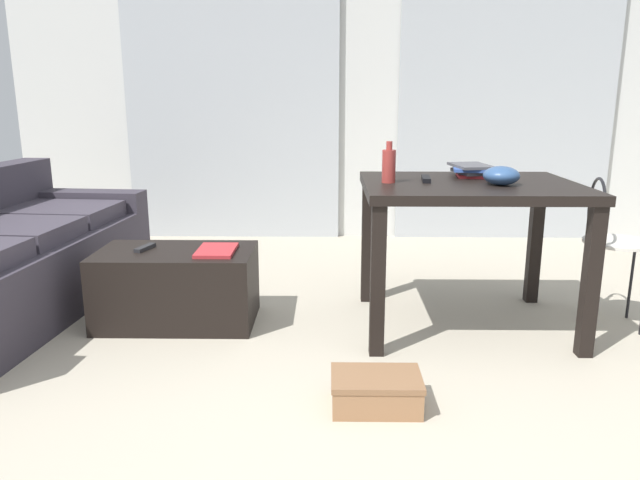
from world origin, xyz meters
TOP-DOWN VIEW (x-y plane):
  - ground_plane at (0.00, 1.36)m, footprint 8.43×8.43m
  - wall_back at (0.00, 3.51)m, footprint 6.14×0.10m
  - curtains at (0.00, 3.43)m, footprint 4.20×0.03m
  - coffee_table at (-1.18, 1.32)m, footprint 0.86×0.50m
  - craft_table at (0.40, 1.30)m, footprint 1.12×0.90m
  - wire_chair at (1.17, 1.33)m, footprint 0.36×0.38m
  - bottle_near at (-0.03, 1.28)m, footprint 0.07×0.07m
  - bowl at (0.54, 1.20)m, footprint 0.18×0.18m
  - book_stack at (0.45, 1.52)m, footprint 0.23×0.30m
  - tv_remote_on_table at (0.18, 1.34)m, footprint 0.06×0.19m
  - tv_remote_primary at (-1.36, 1.34)m, footprint 0.08×0.16m
  - magazine at (-0.95, 1.29)m, footprint 0.20×0.29m
  - shoebox at (-0.14, 0.39)m, footprint 0.37×0.25m

SIDE VIEW (x-z plane):
  - ground_plane at x=0.00m, z-range 0.00..0.00m
  - shoebox at x=-0.14m, z-range 0.00..0.14m
  - coffee_table at x=-1.18m, z-range 0.00..0.41m
  - magazine at x=-0.95m, z-range 0.41..0.43m
  - tv_remote_primary at x=-1.36m, z-range 0.41..0.43m
  - wire_chair at x=1.17m, z-range 0.11..0.93m
  - craft_table at x=0.40m, z-range 0.28..1.08m
  - tv_remote_on_table at x=0.18m, z-range 0.80..0.82m
  - book_stack at x=0.45m, z-range 0.80..0.87m
  - bowl at x=0.54m, z-range 0.80..0.89m
  - bottle_near at x=-0.03m, z-range 0.78..1.00m
  - curtains at x=0.00m, z-range 0.00..2.33m
  - wall_back at x=0.00m, z-range 0.00..2.69m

